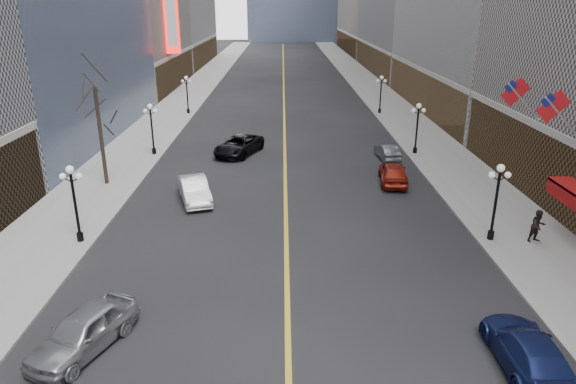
{
  "coord_description": "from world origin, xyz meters",
  "views": [
    {
      "loc": [
        -0.18,
        3.28,
        13.01
      ],
      "look_at": [
        0.0,
        20.93,
        6.46
      ],
      "focal_mm": 32.0,
      "sensor_mm": 36.0,
      "label": 1
    }
  ],
  "objects_px": {
    "streetlamp_east_2": "(417,123)",
    "car_nb_far": "(239,145)",
    "streetlamp_west_1": "(74,196)",
    "car_sb_far": "(387,152)",
    "streetlamp_east_1": "(497,194)",
    "car_sb_mid": "(393,173)",
    "car_nb_mid": "(194,190)",
    "streetlamp_west_3": "(187,91)",
    "streetlamp_west_2": "(151,124)",
    "car_nb_near": "(83,331)",
    "streetlamp_east_3": "(381,90)",
    "car_sb_near": "(528,351)"
  },
  "relations": [
    {
      "from": "streetlamp_east_2",
      "to": "car_nb_far",
      "type": "relative_size",
      "value": 0.75
    },
    {
      "from": "streetlamp_west_1",
      "to": "car_sb_far",
      "type": "bearing_deg",
      "value": 38.64
    },
    {
      "from": "streetlamp_east_1",
      "to": "car_sb_mid",
      "type": "xyz_separation_m",
      "value": [
        -3.59,
        10.2,
        -2.07
      ]
    },
    {
      "from": "streetlamp_west_1",
      "to": "car_nb_far",
      "type": "xyz_separation_m",
      "value": [
        7.64,
        18.28,
        -2.06
      ]
    },
    {
      "from": "streetlamp_west_1",
      "to": "car_nb_mid",
      "type": "height_order",
      "value": "streetlamp_west_1"
    },
    {
      "from": "streetlamp_west_3",
      "to": "car_nb_mid",
      "type": "bearing_deg",
      "value": -79.41
    },
    {
      "from": "car_sb_mid",
      "to": "car_sb_far",
      "type": "relative_size",
      "value": 1.22
    },
    {
      "from": "streetlamp_west_1",
      "to": "car_sb_mid",
      "type": "xyz_separation_m",
      "value": [
        20.01,
        10.2,
        -2.07
      ]
    },
    {
      "from": "streetlamp_west_2",
      "to": "car_nb_mid",
      "type": "xyz_separation_m",
      "value": [
        5.5,
        -11.4,
        -2.07
      ]
    },
    {
      "from": "streetlamp_east_2",
      "to": "car_nb_near",
      "type": "xyz_separation_m",
      "value": [
        -19.87,
        -27.64,
        -2.06
      ]
    },
    {
      "from": "streetlamp_east_3",
      "to": "streetlamp_west_1",
      "type": "distance_m",
      "value": 43.05
    },
    {
      "from": "streetlamp_east_1",
      "to": "streetlamp_west_2",
      "type": "relative_size",
      "value": 1.0
    },
    {
      "from": "car_nb_near",
      "to": "car_sb_far",
      "type": "distance_m",
      "value": 31.32
    },
    {
      "from": "streetlamp_west_1",
      "to": "car_sb_near",
      "type": "distance_m",
      "value": 23.56
    },
    {
      "from": "streetlamp_west_2",
      "to": "car_nb_far",
      "type": "xyz_separation_m",
      "value": [
        7.64,
        0.28,
        -2.06
      ]
    },
    {
      "from": "streetlamp_east_1",
      "to": "streetlamp_east_3",
      "type": "xyz_separation_m",
      "value": [
        0.0,
        36.0,
        0.0
      ]
    },
    {
      "from": "streetlamp_east_2",
      "to": "car_sb_far",
      "type": "distance_m",
      "value": 3.84
    },
    {
      "from": "streetlamp_east_1",
      "to": "streetlamp_west_2",
      "type": "height_order",
      "value": "same"
    },
    {
      "from": "car_nb_near",
      "to": "car_sb_near",
      "type": "bearing_deg",
      "value": 18.91
    },
    {
      "from": "streetlamp_east_2",
      "to": "streetlamp_west_3",
      "type": "height_order",
      "value": "same"
    },
    {
      "from": "streetlamp_west_3",
      "to": "car_nb_mid",
      "type": "xyz_separation_m",
      "value": [
        5.5,
        -29.4,
        -2.07
      ]
    },
    {
      "from": "streetlamp_east_3",
      "to": "streetlamp_west_1",
      "type": "xyz_separation_m",
      "value": [
        -23.6,
        -36.0,
        0.0
      ]
    },
    {
      "from": "car_nb_near",
      "to": "car_nb_mid",
      "type": "bearing_deg",
      "value": 107.12
    },
    {
      "from": "car_nb_near",
      "to": "car_sb_mid",
      "type": "distance_m",
      "value": 25.66
    },
    {
      "from": "car_sb_near",
      "to": "car_sb_mid",
      "type": "distance_m",
      "value": 21.16
    },
    {
      "from": "streetlamp_east_1",
      "to": "car_sb_near",
      "type": "bearing_deg",
      "value": -104.58
    },
    {
      "from": "car_sb_near",
      "to": "streetlamp_west_3",
      "type": "bearing_deg",
      "value": -64.75
    },
    {
      "from": "streetlamp_west_2",
      "to": "car_nb_near",
      "type": "distance_m",
      "value": 27.97
    },
    {
      "from": "streetlamp_west_1",
      "to": "car_nb_mid",
      "type": "xyz_separation_m",
      "value": [
        5.5,
        6.6,
        -2.07
      ]
    },
    {
      "from": "streetlamp_west_1",
      "to": "streetlamp_west_3",
      "type": "relative_size",
      "value": 1.0
    },
    {
      "from": "streetlamp_west_2",
      "to": "car_nb_mid",
      "type": "relative_size",
      "value": 0.9
    },
    {
      "from": "car_sb_far",
      "to": "streetlamp_east_1",
      "type": "bearing_deg",
      "value": 94.46
    },
    {
      "from": "streetlamp_east_2",
      "to": "streetlamp_east_3",
      "type": "relative_size",
      "value": 1.0
    },
    {
      "from": "car_sb_mid",
      "to": "car_sb_far",
      "type": "distance_m",
      "value": 6.48
    },
    {
      "from": "streetlamp_east_3",
      "to": "streetlamp_west_3",
      "type": "distance_m",
      "value": 23.6
    },
    {
      "from": "streetlamp_east_3",
      "to": "streetlamp_west_2",
      "type": "distance_m",
      "value": 29.68
    },
    {
      "from": "streetlamp_east_1",
      "to": "streetlamp_east_2",
      "type": "xyz_separation_m",
      "value": [
        0.0,
        18.0,
        0.0
      ]
    },
    {
      "from": "streetlamp_west_1",
      "to": "car_nb_near",
      "type": "xyz_separation_m",
      "value": [
        3.73,
        -9.64,
        -2.06
      ]
    },
    {
      "from": "streetlamp_west_1",
      "to": "car_sb_near",
      "type": "relative_size",
      "value": 0.85
    },
    {
      "from": "streetlamp_west_1",
      "to": "car_sb_mid",
      "type": "bearing_deg",
      "value": 27.01
    },
    {
      "from": "streetlamp_east_2",
      "to": "car_nb_mid",
      "type": "bearing_deg",
      "value": -147.8
    },
    {
      "from": "streetlamp_east_2",
      "to": "streetlamp_east_3",
      "type": "distance_m",
      "value": 18.0
    },
    {
      "from": "streetlamp_east_1",
      "to": "car_nb_far",
      "type": "bearing_deg",
      "value": 131.12
    },
    {
      "from": "streetlamp_east_3",
      "to": "car_sb_mid",
      "type": "bearing_deg",
      "value": -97.93
    },
    {
      "from": "streetlamp_west_2",
      "to": "car_nb_far",
      "type": "distance_m",
      "value": 7.92
    },
    {
      "from": "streetlamp_east_1",
      "to": "car_nb_far",
      "type": "distance_m",
      "value": 24.35
    },
    {
      "from": "streetlamp_east_2",
      "to": "car_sb_near",
      "type": "xyz_separation_m",
      "value": [
        -2.85,
        -28.95,
        -2.13
      ]
    },
    {
      "from": "streetlamp_east_2",
      "to": "car_sb_near",
      "type": "distance_m",
      "value": 29.17
    },
    {
      "from": "streetlamp_east_1",
      "to": "car_sb_far",
      "type": "xyz_separation_m",
      "value": [
        -2.8,
        16.63,
        -2.24
      ]
    },
    {
      "from": "streetlamp_west_3",
      "to": "car_nb_mid",
      "type": "distance_m",
      "value": 29.98
    }
  ]
}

